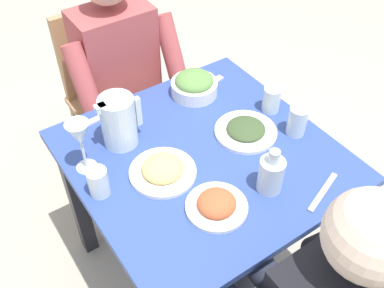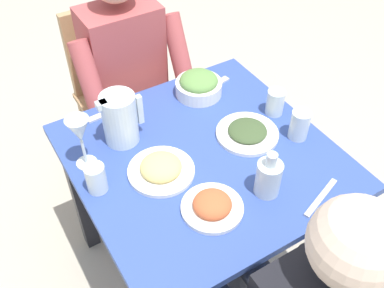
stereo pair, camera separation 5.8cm
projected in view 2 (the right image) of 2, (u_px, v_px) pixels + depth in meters
The scene contains 17 objects.
ground_plane at pixel (200, 264), 2.02m from camera, with size 8.00×8.00×0.00m, color #B7AD99.
dining_table at pixel (202, 179), 1.60m from camera, with size 0.85×0.85×0.72m.
chair_far at pixel (119, 88), 2.13m from camera, with size 0.40×0.40×0.89m.
diner_far at pixel (135, 85), 1.90m from camera, with size 0.48×0.53×1.19m.
water_pitcher at pixel (120, 119), 1.50m from camera, with size 0.16×0.12×0.19m.
salad_bowl at pixel (199, 85), 1.72m from camera, with size 0.18×0.18×0.09m.
plate_rice_curry at pixel (212, 206), 1.33m from camera, with size 0.19×0.19×0.05m.
plate_dolmas at pixel (247, 132), 1.57m from camera, with size 0.22×0.22×0.04m.
plate_fries at pixel (161, 169), 1.44m from camera, with size 0.22×0.22×0.06m.
water_glass_center at pixel (96, 178), 1.37m from camera, with size 0.06×0.06×0.10m, color silver.
water_glass_near_right at pixel (300, 125), 1.54m from camera, with size 0.07×0.07×0.11m, color silver.
water_glass_far_left at pixel (275, 102), 1.64m from camera, with size 0.07×0.07×0.10m, color silver.
wine_glass at pixel (79, 133), 1.38m from camera, with size 0.08×0.08×0.20m.
oil_carafe at pixel (268, 179), 1.36m from camera, with size 0.08×0.08×0.16m.
fork_near at pixel (108, 113), 1.66m from camera, with size 0.17×0.03×0.01m, color silver.
knife_near at pixel (321, 198), 1.37m from camera, with size 0.18×0.02×0.01m, color silver.
fork_far at pixel (212, 86), 1.78m from camera, with size 0.17×0.03×0.01m, color silver.
Camera 2 is at (-0.58, -0.89, 1.80)m, focal length 41.41 mm.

